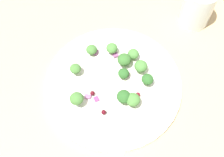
{
  "coord_description": "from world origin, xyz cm",
  "views": [
    {
      "loc": [
        14.61,
        22.79,
        54.23
      ],
      "look_at": [
        -0.51,
        -0.4,
        2.7
      ],
      "focal_mm": 45.6,
      "sensor_mm": 36.0,
      "label": 1
    }
  ],
  "objects_px": {
    "broccoli_floret_0": "(133,54)",
    "broccoli_floret_1": "(141,66)",
    "plate": "(112,83)",
    "broccoli_floret_2": "(112,48)",
    "water_glass": "(198,7)"
  },
  "relations": [
    {
      "from": "plate",
      "to": "broccoli_floret_0",
      "type": "height_order",
      "value": "broccoli_floret_0"
    },
    {
      "from": "broccoli_floret_0",
      "to": "broccoli_floret_1",
      "type": "bearing_deg",
      "value": 80.87
    },
    {
      "from": "broccoli_floret_0",
      "to": "broccoli_floret_2",
      "type": "xyz_separation_m",
      "value": [
        0.03,
        -0.04,
        0.0
      ]
    },
    {
      "from": "plate",
      "to": "broccoli_floret_2",
      "type": "relative_size",
      "value": 11.57
    },
    {
      "from": "plate",
      "to": "broccoli_floret_1",
      "type": "height_order",
      "value": "broccoli_floret_1"
    },
    {
      "from": "broccoli_floret_2",
      "to": "water_glass",
      "type": "xyz_separation_m",
      "value": [
        -0.22,
        0.02,
        0.02
      ]
    },
    {
      "from": "plate",
      "to": "water_glass",
      "type": "distance_m",
      "value": 0.27
    },
    {
      "from": "broccoli_floret_0",
      "to": "broccoli_floret_1",
      "type": "height_order",
      "value": "broccoli_floret_1"
    },
    {
      "from": "plate",
      "to": "broccoli_floret_0",
      "type": "bearing_deg",
      "value": -161.09
    },
    {
      "from": "broccoli_floret_2",
      "to": "plate",
      "type": "bearing_deg",
      "value": 57.12
    },
    {
      "from": "water_glass",
      "to": "plate",
      "type": "bearing_deg",
      "value": 8.83
    },
    {
      "from": "broccoli_floret_1",
      "to": "water_glass",
      "type": "height_order",
      "value": "water_glass"
    },
    {
      "from": "broccoli_floret_0",
      "to": "plate",
      "type": "bearing_deg",
      "value": 18.91
    },
    {
      "from": "water_glass",
      "to": "broccoli_floret_1",
      "type": "bearing_deg",
      "value": 14.79
    },
    {
      "from": "broccoli_floret_1",
      "to": "plate",
      "type": "bearing_deg",
      "value": -9.88
    }
  ]
}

